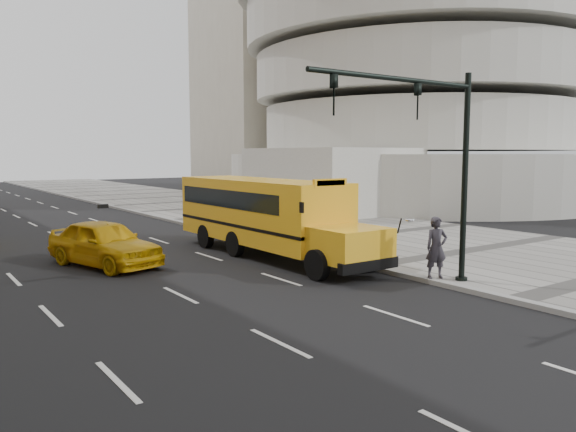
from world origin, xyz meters
TOP-DOWN VIEW (x-y plane):
  - ground at (0.00, 0.00)m, footprint 140.00×140.00m
  - sidewalk_museum at (12.00, 0.00)m, footprint 12.00×140.00m
  - curb_museum at (6.00, 0.00)m, footprint 0.30×140.00m
  - guggenheim at (29.37, 18.51)m, footprint 33.20×42.20m
  - school_bus at (4.50, -0.89)m, footprint 2.96×11.56m
  - taxi_near at (-1.42, 0.45)m, footprint 3.32×5.29m
  - pedestrian at (6.20, -8.19)m, footprint 0.83×0.70m
  - traffic_signal at (5.19, -8.85)m, footprint 6.18×0.36m

SIDE VIEW (x-z plane):
  - ground at x=0.00m, z-range 0.00..0.00m
  - sidewalk_museum at x=12.00m, z-range 0.00..0.15m
  - curb_museum at x=6.00m, z-range 0.00..0.15m
  - taxi_near at x=-1.42m, z-range 0.00..1.68m
  - pedestrian at x=6.20m, z-range 0.15..2.08m
  - school_bus at x=4.50m, z-range 0.17..3.36m
  - traffic_signal at x=5.19m, z-range 0.89..7.29m
  - guggenheim at x=29.37m, z-range -3.92..31.08m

